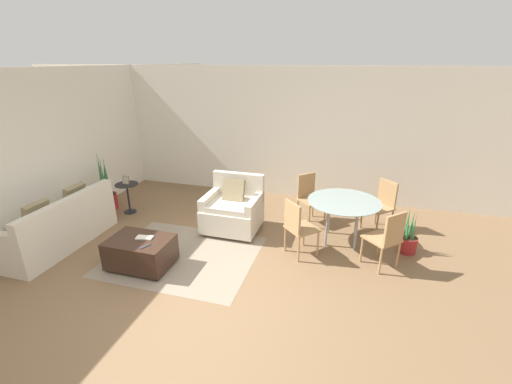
{
  "coord_description": "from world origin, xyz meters",
  "views": [
    {
      "loc": [
        1.79,
        -3.32,
        2.85
      ],
      "look_at": [
        0.29,
        1.89,
        0.75
      ],
      "focal_mm": 24.0,
      "sensor_mm": 36.0,
      "label": 1
    }
  ],
  "objects_px": {
    "couch": "(57,228)",
    "dining_chair_far_left": "(309,195)",
    "potted_plant": "(107,197)",
    "dining_chair_near_left": "(298,225)",
    "potted_plant_small": "(408,241)",
    "dining_chair_near_right": "(387,236)",
    "dining_chair_far_right": "(382,202)",
    "ottoman": "(141,251)",
    "side_table": "(128,193)",
    "picture_frame": "(126,180)",
    "tv_remote_primary": "(145,246)",
    "dining_table": "(344,205)",
    "book_stack": "(144,238)",
    "armchair": "(233,210)"
  },
  "relations": [
    {
      "from": "couch",
      "to": "dining_chair_far_left",
      "type": "relative_size",
      "value": 2.11
    },
    {
      "from": "potted_plant",
      "to": "dining_chair_near_left",
      "type": "distance_m",
      "value": 4.06
    },
    {
      "from": "couch",
      "to": "potted_plant",
      "type": "height_order",
      "value": "potted_plant"
    },
    {
      "from": "dining_chair_near_left",
      "to": "potted_plant_small",
      "type": "distance_m",
      "value": 1.8
    },
    {
      "from": "dining_chair_near_right",
      "to": "dining_chair_far_right",
      "type": "height_order",
      "value": "same"
    },
    {
      "from": "ottoman",
      "to": "dining_chair_near_left",
      "type": "distance_m",
      "value": 2.35
    },
    {
      "from": "dining_chair_near_left",
      "to": "side_table",
      "type": "bearing_deg",
      "value": 169.12
    },
    {
      "from": "side_table",
      "to": "picture_frame",
      "type": "height_order",
      "value": "picture_frame"
    },
    {
      "from": "potted_plant",
      "to": "side_table",
      "type": "xyz_separation_m",
      "value": [
        0.52,
        -0.02,
        0.16
      ]
    },
    {
      "from": "tv_remote_primary",
      "to": "ottoman",
      "type": "bearing_deg",
      "value": 141.72
    },
    {
      "from": "dining_table",
      "to": "dining_chair_far_right",
      "type": "bearing_deg",
      "value": 45.0
    },
    {
      "from": "potted_plant",
      "to": "dining_chair_near_right",
      "type": "xyz_separation_m",
      "value": [
        5.27,
        -0.68,
        0.25
      ]
    },
    {
      "from": "couch",
      "to": "tv_remote_primary",
      "type": "distance_m",
      "value": 1.89
    },
    {
      "from": "couch",
      "to": "potted_plant_small",
      "type": "relative_size",
      "value": 2.45
    },
    {
      "from": "ottoman",
      "to": "side_table",
      "type": "distance_m",
      "value": 2.09
    },
    {
      "from": "couch",
      "to": "potted_plant",
      "type": "bearing_deg",
      "value": 98.01
    },
    {
      "from": "book_stack",
      "to": "potted_plant",
      "type": "distance_m",
      "value": 2.48
    },
    {
      "from": "ottoman",
      "to": "dining_chair_far_right",
      "type": "bearing_deg",
      "value": 33.03
    },
    {
      "from": "dining_chair_near_right",
      "to": "armchair",
      "type": "bearing_deg",
      "value": 167.76
    },
    {
      "from": "ottoman",
      "to": "dining_table",
      "type": "relative_size",
      "value": 0.76
    },
    {
      "from": "dining_chair_near_right",
      "to": "potted_plant_small",
      "type": "xyz_separation_m",
      "value": [
        0.39,
        0.57,
        -0.32
      ]
    },
    {
      "from": "couch",
      "to": "potted_plant_small",
      "type": "height_order",
      "value": "couch"
    },
    {
      "from": "potted_plant_small",
      "to": "dining_chair_far_right",
      "type": "bearing_deg",
      "value": 118.71
    },
    {
      "from": "ottoman",
      "to": "couch",
      "type": "bearing_deg",
      "value": 174.08
    },
    {
      "from": "tv_remote_primary",
      "to": "dining_chair_far_right",
      "type": "bearing_deg",
      "value": 36.49
    },
    {
      "from": "dining_chair_far_left",
      "to": "dining_chair_far_right",
      "type": "distance_m",
      "value": 1.28
    },
    {
      "from": "armchair",
      "to": "dining_chair_near_left",
      "type": "height_order",
      "value": "armchair"
    },
    {
      "from": "couch",
      "to": "dining_chair_far_left",
      "type": "bearing_deg",
      "value": 28.43
    },
    {
      "from": "tv_remote_primary",
      "to": "side_table",
      "type": "relative_size",
      "value": 0.28
    },
    {
      "from": "picture_frame",
      "to": "dining_chair_far_right",
      "type": "bearing_deg",
      "value": 7.39
    },
    {
      "from": "couch",
      "to": "dining_table",
      "type": "distance_m",
      "value": 4.66
    },
    {
      "from": "tv_remote_primary",
      "to": "dining_table",
      "type": "xyz_separation_m",
      "value": [
        2.58,
        1.74,
        0.21
      ]
    },
    {
      "from": "dining_chair_far_right",
      "to": "picture_frame",
      "type": "bearing_deg",
      "value": -172.61
    },
    {
      "from": "potted_plant",
      "to": "dining_chair_far_left",
      "type": "xyz_separation_m",
      "value": [
        3.99,
        0.6,
        0.25
      ]
    },
    {
      "from": "book_stack",
      "to": "dining_chair_far_left",
      "type": "xyz_separation_m",
      "value": [
        2.08,
        2.17,
        0.06
      ]
    },
    {
      "from": "book_stack",
      "to": "dining_chair_near_left",
      "type": "relative_size",
      "value": 0.28
    },
    {
      "from": "ottoman",
      "to": "dining_table",
      "type": "distance_m",
      "value": 3.22
    },
    {
      "from": "tv_remote_primary",
      "to": "dining_table",
      "type": "height_order",
      "value": "dining_table"
    },
    {
      "from": "dining_table",
      "to": "dining_chair_near_right",
      "type": "relative_size",
      "value": 1.31
    },
    {
      "from": "couch",
      "to": "picture_frame",
      "type": "relative_size",
      "value": 11.96
    },
    {
      "from": "side_table",
      "to": "dining_chair_near_left",
      "type": "distance_m",
      "value": 3.53
    },
    {
      "from": "ottoman",
      "to": "book_stack",
      "type": "distance_m",
      "value": 0.23
    },
    {
      "from": "book_stack",
      "to": "tv_remote_primary",
      "type": "xyz_separation_m",
      "value": [
        0.14,
        -0.21,
        -0.01
      ]
    },
    {
      "from": "dining_chair_far_right",
      "to": "armchair",
      "type": "bearing_deg",
      "value": -163.69
    },
    {
      "from": "side_table",
      "to": "dining_chair_far_right",
      "type": "bearing_deg",
      "value": 7.39
    },
    {
      "from": "potted_plant_small",
      "to": "potted_plant",
      "type": "bearing_deg",
      "value": 178.87
    },
    {
      "from": "armchair",
      "to": "dining_chair_near_left",
      "type": "bearing_deg",
      "value": -23.87
    },
    {
      "from": "tv_remote_primary",
      "to": "dining_chair_far_right",
      "type": "xyz_separation_m",
      "value": [
        3.22,
        2.38,
        0.07
      ]
    },
    {
      "from": "dining_chair_far_left",
      "to": "potted_plant_small",
      "type": "distance_m",
      "value": 1.85
    },
    {
      "from": "dining_chair_near_right",
      "to": "ottoman",
      "type": "bearing_deg",
      "value": -164.64
    }
  ]
}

